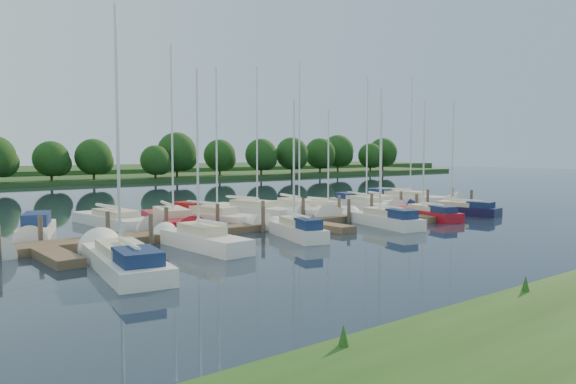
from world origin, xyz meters
TOP-DOWN VIEW (x-y plane):
  - ground at (0.00, 0.00)m, footprint 260.00×260.00m
  - dock at (0.00, 7.31)m, footprint 40.00×6.00m
  - mooring_pilings at (0.00, 8.43)m, footprint 38.24×2.84m
  - far_shore at (0.00, 75.00)m, footprint 180.00×30.00m
  - treeline at (3.35, 62.08)m, footprint 145.33×9.07m
  - motorboat at (-14.63, 13.66)m, footprint 3.35×5.92m
  - sailboat_n_2 at (-9.50, 14.54)m, footprint 2.82×9.28m
  - sailboat_n_3 at (-6.93, 11.93)m, footprint 3.96×9.41m
  - sailboat_n_4 at (-4.03, 11.86)m, footprint 3.50×8.43m
  - sailboat_n_5 at (0.90, 13.96)m, footprint 3.85×9.11m
  - sailboat_n_6 at (3.75, 12.34)m, footprint 3.98×9.52m
  - sailboat_n_7 at (6.25, 11.90)m, footprint 1.91×6.51m
  - sailboat_n_8 at (10.91, 12.30)m, footprint 4.06×9.05m
  - sailboat_n_9 at (14.15, 13.44)m, footprint 3.59×6.83m
  - sailboat_n_10 at (18.46, 14.02)m, footprint 4.33×9.88m
  - sailboat_s_0 at (-14.40, 1.64)m, footprint 3.28×8.93m
  - sailboat_s_1 at (-9.38, 3.97)m, footprint 1.93×7.09m
  - sailboat_s_2 at (-3.48, 3.70)m, footprint 2.82×6.14m
  - sailboat_s_3 at (4.08, 4.02)m, footprint 2.92×7.19m
  - sailboat_s_4 at (9.59, 4.89)m, footprint 3.09×6.94m
  - sailboat_s_5 at (13.78, 5.26)m, footprint 2.86×7.18m

SIDE VIEW (x-z plane):
  - ground at x=0.00m, z-range 0.00..0.00m
  - dock at x=0.00m, z-range 0.00..0.40m
  - sailboat_n_9 at x=14.15m, z-range -4.12..4.66m
  - sailboat_n_2 at x=-9.50m, z-range -5.54..6.09m
  - sailboat_n_7 at x=6.25m, z-range -3.91..4.45m
  - sailboat_n_5 at x=0.90m, z-range -5.46..6.02m
  - sailboat_n_6 at x=3.75m, z-range -5.72..6.28m
  - sailboat_n_3 at x=-6.93m, z-range -5.67..6.24m
  - sailboat_s_1 at x=-9.38m, z-range -4.38..4.96m
  - far_shore at x=0.00m, z-range 0.00..0.60m
  - sailboat_s_5 at x=13.78m, z-range -4.22..4.84m
  - sailboat_s_4 at x=9.59m, z-range -4.10..4.72m
  - sailboat_n_10 at x=18.46m, z-range -5.85..6.48m
  - sailboat_n_8 at x=10.91m, z-range -5.35..5.99m
  - sailboat_s_0 at x=-14.40m, z-range -5.27..5.91m
  - sailboat_s_3 at x=4.08m, z-range -4.30..4.97m
  - sailboat_s_2 at x=-3.48m, z-range -3.72..4.40m
  - sailboat_n_4 at x=-4.03m, z-range -5.04..5.72m
  - motorboat at x=-14.63m, z-range -0.47..1.15m
  - mooring_pilings at x=0.00m, z-range -0.40..1.60m
  - treeline at x=3.35m, z-range 0.03..8.09m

